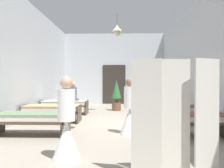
# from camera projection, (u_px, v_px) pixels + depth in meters

# --- Properties ---
(ground_plane) EXTENTS (6.71, 13.55, 0.10)m
(ground_plane) POSITION_uv_depth(u_px,v_px,m) (111.00, 124.00, 7.78)
(ground_plane) COLOR #9E9384
(room_shell) EXTENTS (6.51, 13.15, 4.35)m
(room_shell) POSITION_uv_depth(u_px,v_px,m) (112.00, 61.00, 9.11)
(room_shell) COLOR silver
(room_shell) RESTS_ON ground
(bed_left_row_0) EXTENTS (1.90, 0.84, 0.57)m
(bed_left_row_0) POSITION_uv_depth(u_px,v_px,m) (31.00, 118.00, 5.93)
(bed_left_row_0) COLOR #473828
(bed_left_row_0) RESTS_ON ground
(bed_right_row_0) EXTENTS (1.90, 0.84, 0.57)m
(bed_right_row_0) POSITION_uv_depth(u_px,v_px,m) (187.00, 119.00, 5.82)
(bed_right_row_0) COLOR #473828
(bed_right_row_0) RESTS_ON ground
(bed_left_row_1) EXTENTS (1.90, 0.84, 0.57)m
(bed_left_row_1) POSITION_uv_depth(u_px,v_px,m) (52.00, 109.00, 7.83)
(bed_left_row_1) COLOR #473828
(bed_left_row_1) RESTS_ON ground
(bed_right_row_1) EXTENTS (1.90, 0.84, 0.57)m
(bed_right_row_1) POSITION_uv_depth(u_px,v_px,m) (170.00, 110.00, 7.72)
(bed_right_row_1) COLOR #473828
(bed_right_row_1) RESTS_ON ground
(bed_left_row_2) EXTENTS (1.90, 0.84, 0.57)m
(bed_left_row_2) POSITION_uv_depth(u_px,v_px,m) (65.00, 104.00, 9.73)
(bed_left_row_2) COLOR #473828
(bed_left_row_2) RESTS_ON ground
(bed_right_row_2) EXTENTS (1.90, 0.84, 0.57)m
(bed_right_row_2) POSITION_uv_depth(u_px,v_px,m) (160.00, 104.00, 9.62)
(bed_right_row_2) COLOR #473828
(bed_right_row_2) RESTS_ON ground
(nurse_near_aisle) EXTENTS (0.52, 0.52, 1.49)m
(nurse_near_aisle) POSITION_uv_depth(u_px,v_px,m) (130.00, 114.00, 6.01)
(nurse_near_aisle) COLOR white
(nurse_near_aisle) RESTS_ON ground
(nurse_mid_aisle) EXTENTS (0.52, 0.52, 1.49)m
(nurse_mid_aisle) POSITION_uv_depth(u_px,v_px,m) (67.00, 131.00, 4.00)
(nurse_mid_aisle) COLOR white
(nurse_mid_aisle) RESTS_ON ground
(patient_seated_primary) EXTENTS (0.44, 0.44, 0.80)m
(patient_seated_primary) POSITION_uv_depth(u_px,v_px,m) (73.00, 94.00, 9.68)
(patient_seated_primary) COLOR #515B70
(patient_seated_primary) RESTS_ON bed_left_row_2
(potted_plant) EXTENTS (0.47, 0.47, 1.47)m
(potted_plant) POSITION_uv_depth(u_px,v_px,m) (116.00, 94.00, 10.90)
(potted_plant) COLOR brown
(potted_plant) RESTS_ON ground
(privacy_screen) EXTENTS (1.25, 0.20, 1.70)m
(privacy_screen) POSITION_uv_depth(u_px,v_px,m) (176.00, 120.00, 3.21)
(privacy_screen) COLOR silver
(privacy_screen) RESTS_ON ground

